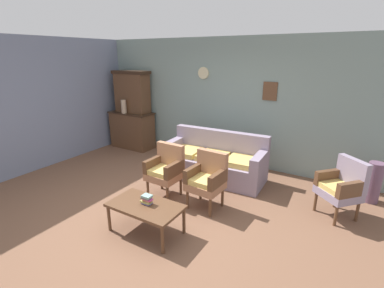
{
  "coord_description": "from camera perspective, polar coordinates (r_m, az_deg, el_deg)",
  "views": [
    {
      "loc": [
        2.46,
        -2.94,
        2.34
      ],
      "look_at": [
        0.06,
        1.02,
        0.85
      ],
      "focal_mm": 26.06,
      "sensor_mm": 36.0,
      "label": 1
    }
  ],
  "objects": [
    {
      "name": "coffee_table",
      "position": [
        3.9,
        -9.5,
        -12.71
      ],
      "size": [
        1.0,
        0.56,
        0.42
      ],
      "color": "brown",
      "rests_on": "ground"
    },
    {
      "name": "floral_couch",
      "position": [
        5.51,
        4.64,
        -3.64
      ],
      "size": [
        2.0,
        0.9,
        0.9
      ],
      "color": "gray",
      "rests_on": "ground"
    },
    {
      "name": "vase_on_cabinet",
      "position": [
        7.22,
        -13.79,
        7.46
      ],
      "size": [
        0.13,
        0.13,
        0.34
      ],
      "primitive_type": "cylinder",
      "color": "tan",
      "rests_on": "side_cabinet"
    },
    {
      "name": "wall_back_with_decor",
      "position": [
        6.17,
        7.46,
        8.49
      ],
      "size": [
        6.4,
        0.09,
        2.7
      ],
      "color": "gray",
      "rests_on": "ground"
    },
    {
      "name": "wingback_chair_by_fireplace",
      "position": [
        4.7,
        28.35,
        -7.49
      ],
      "size": [
        0.71,
        0.71,
        0.9
      ],
      "color": "gray",
      "rests_on": "ground"
    },
    {
      "name": "cabinet_upper_hutch",
      "position": [
        7.3,
        -12.18,
        10.48
      ],
      "size": [
        0.99,
        0.38,
        1.03
      ],
      "color": "brown",
      "rests_on": "side_cabinet"
    },
    {
      "name": "floor_vase_by_wall",
      "position": [
        5.48,
        33.15,
        -6.6
      ],
      "size": [
        0.24,
        0.24,
        0.69
      ],
      "primitive_type": "cylinder",
      "color": "#65475E",
      "rests_on": "ground"
    },
    {
      "name": "armchair_by_doorway",
      "position": [
        4.4,
        3.09,
        -6.91
      ],
      "size": [
        0.55,
        0.52,
        0.9
      ],
      "color": "#9E6B4C",
      "rests_on": "ground"
    },
    {
      "name": "armchair_near_couch_end",
      "position": [
        4.76,
        -5.42,
        -4.98
      ],
      "size": [
        0.53,
        0.5,
        0.9
      ],
      "color": "#9E6B4C",
      "rests_on": "ground"
    },
    {
      "name": "side_cabinet",
      "position": [
        7.43,
        -12.1,
        2.85
      ],
      "size": [
        1.16,
        0.55,
        0.93
      ],
      "color": "brown",
      "rests_on": "ground"
    },
    {
      "name": "wall_left_side",
      "position": [
        6.48,
        -31.21,
        6.5
      ],
      "size": [
        0.06,
        5.2,
        2.7
      ],
      "primitive_type": "cube",
      "color": "slate",
      "rests_on": "ground"
    },
    {
      "name": "ground_plane",
      "position": [
        4.49,
        -7.57,
        -13.74
      ],
      "size": [
        7.68,
        7.68,
        0.0
      ],
      "primitive_type": "plane",
      "color": "brown"
    },
    {
      "name": "book_stack_on_table",
      "position": [
        3.86,
        -9.24,
        -11.15
      ],
      "size": [
        0.17,
        0.1,
        0.13
      ],
      "color": "#696AAC",
      "rests_on": "coffee_table"
    }
  ]
}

